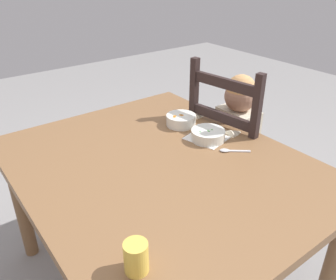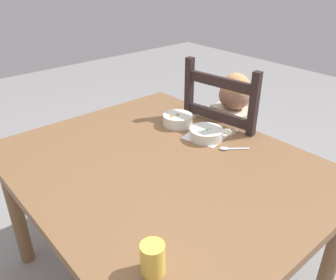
{
  "view_description": "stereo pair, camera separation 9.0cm",
  "coord_description": "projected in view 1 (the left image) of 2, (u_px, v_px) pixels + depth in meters",
  "views": [
    {
      "loc": [
        1.01,
        -0.72,
        1.47
      ],
      "look_at": [
        -0.07,
        0.09,
        0.76
      ],
      "focal_mm": 37.0,
      "sensor_mm": 36.0,
      "label": 1
    },
    {
      "loc": [
        0.96,
        -0.79,
        1.47
      ],
      "look_at": [
        -0.07,
        0.09,
        0.76
      ],
      "focal_mm": 37.0,
      "sensor_mm": 36.0,
      "label": 2
    }
  ],
  "objects": [
    {
      "name": "drinking_cup",
      "position": [
        136.0,
        257.0,
        0.94
      ],
      "size": [
        0.07,
        0.07,
        0.1
      ],
      "primitive_type": "cylinder",
      "color": "#EBC74C",
      "rests_on": "dining_table"
    },
    {
      "name": "bowl_of_carrots",
      "position": [
        181.0,
        120.0,
        1.77
      ],
      "size": [
        0.15,
        0.15,
        0.06
      ],
      "color": "white",
      "rests_on": "dining_table"
    },
    {
      "name": "dining_chair",
      "position": [
        232.0,
        156.0,
        1.97
      ],
      "size": [
        0.48,
        0.48,
        1.02
      ],
      "color": "#2C201F",
      "rests_on": "ground"
    },
    {
      "name": "bowl_of_peas",
      "position": [
        208.0,
        135.0,
        1.63
      ],
      "size": [
        0.16,
        0.16,
        0.05
      ],
      "color": "white",
      "rests_on": "dining_table"
    },
    {
      "name": "dining_table",
      "position": [
        161.0,
        179.0,
        1.5
      ],
      "size": [
        1.33,
        1.1,
        0.71
      ],
      "color": "brown",
      "rests_on": "ground"
    },
    {
      "name": "child_figure",
      "position": [
        233.0,
        132.0,
        1.91
      ],
      "size": [
        0.32,
        0.31,
        0.94
      ],
      "color": "beige",
      "rests_on": "ground"
    },
    {
      "name": "paper_napkin",
      "position": [
        207.0,
        138.0,
        1.65
      ],
      "size": [
        0.21,
        0.2,
        0.0
      ],
      "primitive_type": "cube",
      "rotation": [
        0.0,
        0.0,
        0.26
      ],
      "color": "white",
      "rests_on": "dining_table"
    },
    {
      "name": "ground_plane",
      "position": [
        162.0,
        279.0,
        1.79
      ],
      "size": [
        8.0,
        8.0,
        0.0
      ],
      "primitive_type": "plane",
      "color": "gray"
    },
    {
      "name": "spoon",
      "position": [
        229.0,
        151.0,
        1.54
      ],
      "size": [
        0.1,
        0.12,
        0.01
      ],
      "color": "silver",
      "rests_on": "dining_table"
    }
  ]
}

